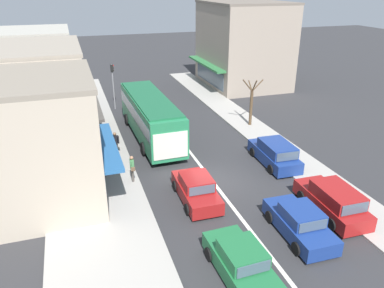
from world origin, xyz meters
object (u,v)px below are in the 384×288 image
Objects in this scene: city_bus at (150,114)px; sedan_queue_far_back at (241,263)px; pedestrian_browsing_midblock at (115,142)px; sedan_adjacent_lane_lead at (196,189)px; pedestrian_with_handbag_near at (132,167)px; parked_wagon_kerb_front at (333,201)px; street_tree_right at (251,104)px; parked_wagon_kerb_second at (275,154)px; traffic_light_downstreet at (113,79)px; sedan_behind_bus_mid at (300,223)px.

city_bus is 15.67m from sedan_queue_far_back.
sedan_adjacent_lane_lead is at bearing -64.04° from pedestrian_browsing_midblock.
pedestrian_with_handbag_near is 4.09m from pedestrian_browsing_midblock.
city_bus is at bearing 117.10° from parked_wagon_kerb_front.
parked_wagon_kerb_front is 2.79× the size of pedestrian_with_handbag_near.
street_tree_right is at bearing 12.30° from pedestrian_browsing_midblock.
sedan_queue_far_back is at bearing -89.03° from city_bus.
street_tree_right reaches higher than city_bus.
parked_wagon_kerb_front is at bearing -34.62° from pedestrian_with_handbag_near.
parked_wagon_kerb_front is (6.38, 2.63, 0.08)m from sedan_queue_far_back.
sedan_adjacent_lane_lead and sedan_queue_far_back have the same top height.
parked_wagon_kerb_front is (6.24, -3.42, 0.08)m from sedan_adjacent_lane_lead.
sedan_adjacent_lane_lead is at bearing -44.72° from pedestrian_with_handbag_near.
parked_wagon_kerb_front is at bearing 22.38° from sedan_queue_far_back.
pedestrian_with_handbag_near is at bearing 107.48° from sedan_queue_far_back.
city_bus is 2.57× the size of sedan_queue_far_back.
street_tree_right is (8.10, 15.54, 1.25)m from sedan_queue_far_back.
parked_wagon_kerb_front is 11.20m from pedestrian_with_handbag_near.
parked_wagon_kerb_second is 17.35m from traffic_light_downstreet.
sedan_adjacent_lane_lead is 1.00× the size of sedan_behind_bus_mid.
sedan_adjacent_lane_lead is at bearing -129.96° from street_tree_right.
parked_wagon_kerb_second is (6.73, -6.97, -1.14)m from city_bus.
parked_wagon_kerb_front is at bearing 21.24° from sedan_behind_bus_mid.
sedan_queue_far_back is 0.93× the size of parked_wagon_kerb_front.
pedestrian_browsing_midblock is at bearing 121.57° from sedan_behind_bus_mid.
sedan_behind_bus_mid is (4.03, -14.01, -1.22)m from city_bus.
parked_wagon_kerb_second is (6.32, 2.60, 0.08)m from sedan_adjacent_lane_lead.
city_bus is 2.70× the size of street_tree_right.
pedestrian_browsing_midblock is (-11.37, -2.48, -0.85)m from street_tree_right.
city_bus is at bearing 90.97° from sedan_queue_far_back.
city_bus reaches higher than sedan_adjacent_lane_lead.
sedan_adjacent_lane_lead is 2.60× the size of pedestrian_with_handbag_near.
street_tree_right reaches higher than parked_wagon_kerb_second.
city_bus reaches higher than parked_wagon_kerb_front.
parked_wagon_kerb_second is 9.31m from pedestrian_with_handbag_near.
sedan_queue_far_back is (-3.76, -1.61, 0.00)m from sedan_behind_bus_mid.
pedestrian_with_handbag_near is (-2.83, 8.99, 0.40)m from sedan_queue_far_back.
city_bus is 4.03m from pedestrian_browsing_midblock.
city_bus reaches higher than sedan_queue_far_back.
parked_wagon_kerb_second is 10.69m from pedestrian_browsing_midblock.
traffic_light_downstreet is 1.04× the size of street_tree_right.
traffic_light_downstreet reaches higher than sedan_adjacent_lane_lead.
parked_wagon_kerb_second is at bearing 22.40° from sedan_adjacent_lane_lead.
city_bus is at bearing -78.11° from traffic_light_downstreet.
city_bus is 2.58× the size of sedan_adjacent_lane_lead.
pedestrian_with_handbag_near reaches higher than parked_wagon_kerb_front.
traffic_light_downstreet is at bearing 119.27° from parked_wagon_kerb_second.
sedan_queue_far_back is at bearing -75.93° from pedestrian_browsing_midblock.
traffic_light_downstreet is at bearing 94.73° from sedan_queue_far_back.
parked_wagon_kerb_front is (2.62, 1.02, 0.08)m from sedan_behind_bus_mid.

